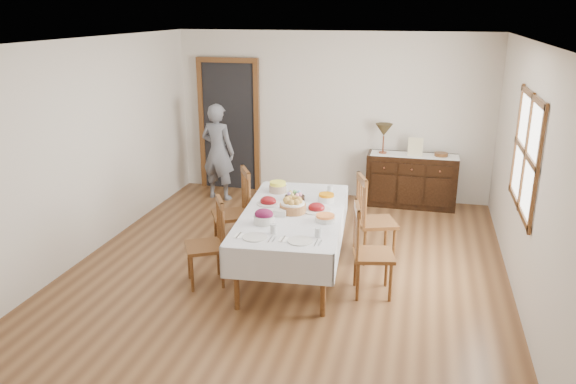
% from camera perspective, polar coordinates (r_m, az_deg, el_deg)
% --- Properties ---
extents(ground, '(6.00, 6.00, 0.00)m').
position_cam_1_polar(ground, '(6.59, -0.21, -8.14)').
color(ground, brown).
extents(room_shell, '(5.02, 6.02, 2.65)m').
position_cam_1_polar(room_shell, '(6.48, -0.58, 6.78)').
color(room_shell, white).
rests_on(room_shell, ground).
extents(dining_table, '(1.28, 2.26, 0.75)m').
position_cam_1_polar(dining_table, '(6.33, 0.53, -2.76)').
color(dining_table, silver).
rests_on(dining_table, ground).
extents(chair_left_near, '(0.55, 0.55, 0.98)m').
position_cam_1_polar(chair_left_near, '(6.21, -8.01, -4.98)').
color(chair_left_near, brown).
rests_on(chair_left_near, ground).
extents(chair_left_far, '(0.59, 0.59, 1.05)m').
position_cam_1_polar(chair_left_far, '(7.02, -5.39, -1.82)').
color(chair_left_far, brown).
rests_on(chair_left_far, ground).
extents(chair_right_near, '(0.49, 0.49, 1.00)m').
position_cam_1_polar(chair_right_near, '(5.98, 8.19, -5.81)').
color(chair_right_near, brown).
rests_on(chair_right_near, ground).
extents(chair_right_far, '(0.56, 0.56, 1.06)m').
position_cam_1_polar(chair_right_far, '(6.79, 8.55, -2.59)').
color(chair_right_far, brown).
rests_on(chair_right_far, ground).
extents(sideboard, '(1.35, 0.50, 0.81)m').
position_cam_1_polar(sideboard, '(8.82, 12.40, 1.17)').
color(sideboard, black).
rests_on(sideboard, ground).
extents(person, '(0.56, 0.42, 1.64)m').
position_cam_1_polar(person, '(8.92, -7.14, 4.38)').
color(person, slate).
rests_on(person, ground).
extents(bread_basket, '(0.30, 0.30, 0.18)m').
position_cam_1_polar(bread_basket, '(6.25, 0.49, -1.39)').
color(bread_basket, '#8F5C34').
rests_on(bread_basket, dining_table).
extents(egg_basket, '(0.24, 0.24, 0.11)m').
position_cam_1_polar(egg_basket, '(6.66, 0.69, -0.51)').
color(egg_basket, black).
rests_on(egg_basket, dining_table).
extents(ham_platter_a, '(0.27, 0.27, 0.11)m').
position_cam_1_polar(ham_platter_a, '(6.53, -2.03, -0.99)').
color(ham_platter_a, silver).
rests_on(ham_platter_a, dining_table).
extents(ham_platter_b, '(0.33, 0.33, 0.11)m').
position_cam_1_polar(ham_platter_b, '(6.32, 2.91, -1.67)').
color(ham_platter_b, silver).
rests_on(ham_platter_b, dining_table).
extents(beet_bowl, '(0.22, 0.22, 0.16)m').
position_cam_1_polar(beet_bowl, '(5.94, -2.45, -2.54)').
color(beet_bowl, silver).
rests_on(beet_bowl, dining_table).
extents(carrot_bowl, '(0.20, 0.20, 0.09)m').
position_cam_1_polar(carrot_bowl, '(6.64, 3.92, -0.57)').
color(carrot_bowl, silver).
rests_on(carrot_bowl, dining_table).
extents(pineapple_bowl, '(0.22, 0.22, 0.13)m').
position_cam_1_polar(pineapple_bowl, '(6.95, -1.05, 0.51)').
color(pineapple_bowl, tan).
rests_on(pineapple_bowl, dining_table).
extents(casserole_dish, '(0.22, 0.22, 0.07)m').
position_cam_1_polar(casserole_dish, '(6.02, 3.81, -2.66)').
color(casserole_dish, silver).
rests_on(casserole_dish, dining_table).
extents(butter_dish, '(0.15, 0.10, 0.07)m').
position_cam_1_polar(butter_dish, '(6.16, -0.82, -2.13)').
color(butter_dish, silver).
rests_on(butter_dish, dining_table).
extents(setting_left, '(0.43, 0.31, 0.10)m').
position_cam_1_polar(setting_left, '(5.63, -2.80, -4.31)').
color(setting_left, silver).
rests_on(setting_left, dining_table).
extents(setting_right, '(0.43, 0.31, 0.10)m').
position_cam_1_polar(setting_right, '(5.54, 1.80, -4.68)').
color(setting_right, silver).
rests_on(setting_right, dining_table).
extents(glass_far_a, '(0.06, 0.06, 0.10)m').
position_cam_1_polar(glass_far_a, '(7.00, -0.30, 0.54)').
color(glass_far_a, silver).
rests_on(glass_far_a, dining_table).
extents(glass_far_b, '(0.07, 0.07, 0.09)m').
position_cam_1_polar(glass_far_b, '(6.95, 4.29, 0.30)').
color(glass_far_b, silver).
rests_on(glass_far_b, dining_table).
extents(runner, '(1.30, 0.35, 0.01)m').
position_cam_1_polar(runner, '(8.68, 12.72, 3.67)').
color(runner, white).
rests_on(runner, sideboard).
extents(table_lamp, '(0.26, 0.26, 0.46)m').
position_cam_1_polar(table_lamp, '(8.62, 9.72, 6.16)').
color(table_lamp, brown).
rests_on(table_lamp, sideboard).
extents(picture_frame, '(0.22, 0.08, 0.28)m').
position_cam_1_polar(picture_frame, '(8.61, 12.81, 4.48)').
color(picture_frame, '#C6BD92').
rests_on(picture_frame, sideboard).
extents(deco_bowl, '(0.20, 0.20, 0.06)m').
position_cam_1_polar(deco_bowl, '(8.70, 15.29, 3.67)').
color(deco_bowl, brown).
rests_on(deco_bowl, sideboard).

